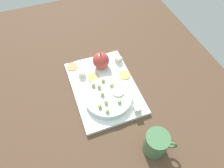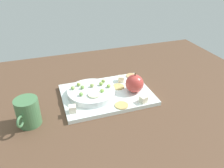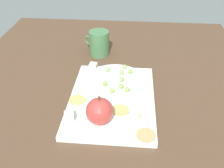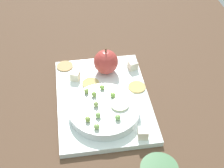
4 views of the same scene
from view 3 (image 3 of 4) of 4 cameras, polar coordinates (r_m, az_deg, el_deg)
The scene contains 22 objects.
table at distance 78.45cm, azimuth -1.87°, elevation -5.84°, with size 139.25×104.20×3.38cm, color brown.
platter at distance 78.61cm, azimuth 0.02°, elevation -3.38°, with size 35.57×25.46×1.57cm, color white.
serving_dish at distance 82.43cm, azimuth 0.69°, elevation 0.38°, with size 18.78×18.78×2.44cm, color silver.
apple_whole at distance 67.52cm, azimuth -2.62°, elevation -6.06°, with size 7.35×7.35×7.35cm, color #BD3E38.
apple_stem at distance 64.81cm, azimuth -2.72°, elevation -3.21°, with size 0.50×0.50×1.20cm, color brown.
cheese_cube_0 at distance 90.79cm, azimuth -4.18°, elevation 3.87°, with size 2.53×2.53×2.53cm, color #F1E0C8.
cheese_cube_1 at distance 70.42cm, azimuth -9.48°, elevation -7.17°, with size 2.53×2.53×2.53cm, color #ECE4C5.
cheese_cube_2 at distance 70.32cm, azimuth 5.21°, elevation -6.82°, with size 2.53×2.53×2.53cm, color #F7E7C2.
cracker_0 at distance 77.13cm, azimuth -7.72°, elevation -3.69°, with size 5.03×5.03×0.40cm, color tan.
cracker_1 at distance 73.20cm, azimuth 1.89°, elevation -5.80°, with size 5.03×5.03×0.40cm, color tan.
cracker_2 at distance 66.69cm, azimuth 7.57°, elevation -11.16°, with size 5.03×5.03×0.40cm, color tan.
grape_0 at distance 80.54cm, azimuth 2.15°, elevation 1.12°, with size 1.61×1.45×1.47cm, color #97AE5E.
grape_1 at distance 85.39cm, azimuth -0.84°, elevation 3.26°, with size 1.61×1.45×1.42cm, color #8AC25F.
grape_2 at distance 86.93cm, azimuth 2.85°, elevation 3.84°, with size 1.61×1.45×1.40cm, color #99C362.
grape_3 at distance 75.59cm, azimuth 0.03°, elevation -1.46°, with size 1.61×1.45×1.31cm, color #91C14F.
grape_4 at distance 78.58cm, azimuth -1.52°, elevation 0.10°, with size 1.61×1.45×1.30cm, color #8BC24F.
grape_5 at distance 77.40cm, azimuth 2.05°, elevation -0.43°, with size 1.61×1.45×1.49cm, color #91B751.
grape_6 at distance 83.81cm, azimuth 2.21°, elevation 2.59°, with size 1.61×1.45×1.46cm, color #8DBC5F.
grape_7 at distance 76.12cm, azimuth 3.41°, elevation -1.19°, with size 1.61×1.45×1.43cm, color #92B053.
grape_8 at distance 84.61cm, azimuth 4.09°, elevation 2.84°, with size 1.61×1.45×1.40cm, color #8CAB4B.
apple_slice_0 at distance 81.83cm, azimuth -2.18°, elevation 1.35°, with size 4.81×4.81×0.60cm, color beige.
cup at distance 102.58cm, azimuth -2.93°, elevation 9.05°, with size 7.79×10.39×9.74cm.
Camera 3 is at (-59.05, -7.59, 52.78)cm, focal length 41.19 mm.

